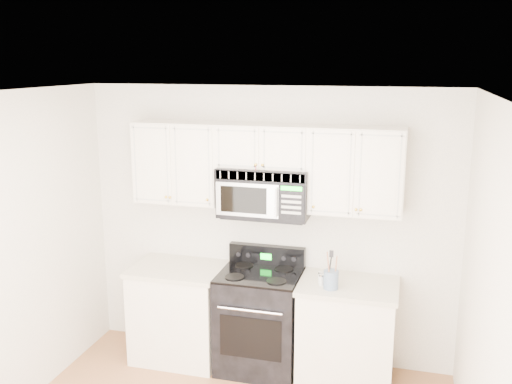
% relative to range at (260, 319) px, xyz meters
% --- Properties ---
extents(room, '(3.51, 3.51, 2.61)m').
position_rel_range_xyz_m(room, '(0.00, -1.44, 0.82)').
color(room, '#9C603B').
rests_on(room, ground).
extents(base_cabinet_left, '(0.86, 0.65, 0.92)m').
position_rel_range_xyz_m(base_cabinet_left, '(-0.80, -0.00, -0.06)').
color(base_cabinet_left, silver).
rests_on(base_cabinet_left, ground).
extents(base_cabinet_right, '(0.86, 0.65, 0.92)m').
position_rel_range_xyz_m(base_cabinet_right, '(0.80, -0.00, -0.06)').
color(base_cabinet_right, silver).
rests_on(base_cabinet_right, ground).
extents(range, '(0.73, 0.67, 1.11)m').
position_rel_range_xyz_m(range, '(0.00, 0.00, 0.00)').
color(range, black).
rests_on(range, ground).
extents(upper_cabinets, '(2.44, 0.37, 0.75)m').
position_rel_range_xyz_m(upper_cabinets, '(0.00, 0.14, 1.45)').
color(upper_cabinets, silver).
rests_on(upper_cabinets, ground).
extents(microwave, '(0.81, 0.45, 0.45)m').
position_rel_range_xyz_m(microwave, '(0.02, 0.10, 1.19)').
color(microwave, black).
rests_on(microwave, ground).
extents(utensil_crock, '(0.13, 0.13, 0.34)m').
position_rel_range_xyz_m(utensil_crock, '(0.67, -0.15, 0.52)').
color(utensil_crock, slate).
rests_on(utensil_crock, base_cabinet_right).
extents(shaker_salt, '(0.04, 0.04, 0.10)m').
position_rel_range_xyz_m(shaker_salt, '(0.58, -0.10, 0.49)').
color(shaker_salt, silver).
rests_on(shaker_salt, base_cabinet_right).
extents(shaker_pepper, '(0.04, 0.04, 0.10)m').
position_rel_range_xyz_m(shaker_pepper, '(0.56, -0.05, 0.49)').
color(shaker_pepper, silver).
rests_on(shaker_pepper, base_cabinet_right).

